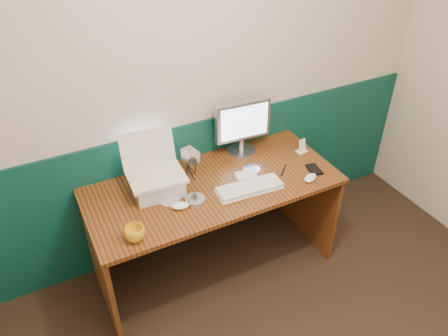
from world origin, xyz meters
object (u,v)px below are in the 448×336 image
monitor (242,128)px  mug (135,234)px  keyboard (250,188)px  desk (214,228)px  camcorder (191,163)px  laptop (154,159)px

monitor → mug: (-0.92, -0.50, -0.15)m
mug → keyboard: bearing=7.3°
desk → mug: (-0.59, -0.25, 0.42)m
keyboard → camcorder: bearing=137.3°
desk → keyboard: bearing=-40.7°
monitor → mug: size_ratio=3.49×
keyboard → laptop: bearing=158.7°
laptop → camcorder: (0.25, 0.04, -0.13)m
desk → keyboard: 0.45m
laptop → camcorder: bearing=12.6°
desk → monitor: size_ratio=4.20×
desk → monitor: 0.70m
camcorder → desk: bearing=-67.7°
mug → camcorder: camcorder is taller
desk → mug: 0.76m
desk → keyboard: (0.18, -0.15, 0.39)m
laptop → mug: bearing=-123.1°
laptop → keyboard: bearing=-22.4°
mug → laptop: bearing=53.7°
mug → desk: bearing=23.1°
monitor → camcorder: monitor is taller
mug → monitor: bearing=28.3°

